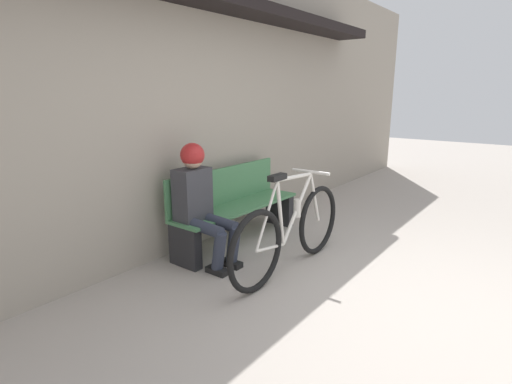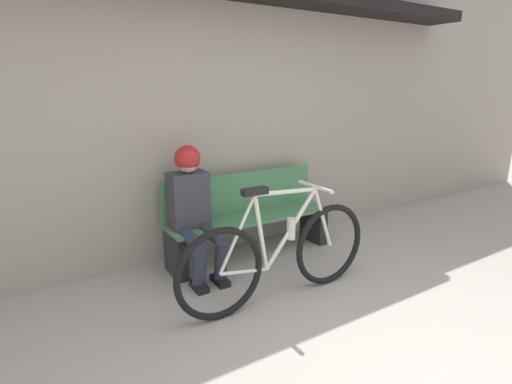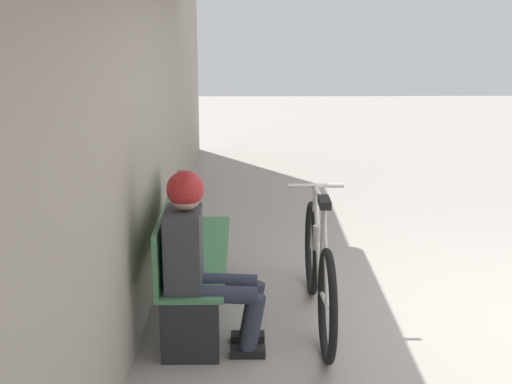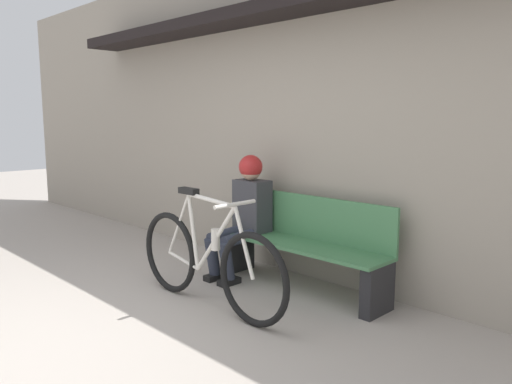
% 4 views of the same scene
% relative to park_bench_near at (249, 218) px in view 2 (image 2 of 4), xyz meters
% --- Properties ---
extents(storefront_wall, '(12.00, 0.56, 3.20)m').
position_rel_park_bench_near_xyz_m(storefront_wall, '(-0.34, 0.34, 1.27)').
color(storefront_wall, '#9E9384').
rests_on(storefront_wall, ground_plane).
extents(park_bench_near, '(1.70, 0.42, 0.83)m').
position_rel_park_bench_near_xyz_m(park_bench_near, '(0.00, 0.00, 0.00)').
color(park_bench_near, '#477F51').
rests_on(park_bench_near, ground_plane).
extents(bicycle, '(1.76, 0.40, 0.96)m').
position_rel_park_bench_near_xyz_m(bicycle, '(-0.25, -0.90, -0.00)').
color(bicycle, black).
rests_on(bicycle, ground_plane).
extents(person_seated, '(0.34, 0.62, 1.18)m').
position_rel_park_bench_near_xyz_m(person_seated, '(-0.64, -0.11, 0.28)').
color(person_seated, '#2D3342').
rests_on(person_seated, ground_plane).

